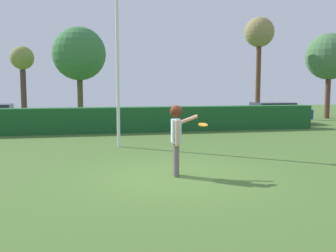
% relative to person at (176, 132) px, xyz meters
% --- Properties ---
extents(ground_plane, '(60.00, 60.00, 0.00)m').
position_rel_person_xyz_m(ground_plane, '(-0.08, -0.02, -1.11)').
color(ground_plane, '#486B2E').
extents(person, '(0.77, 0.56, 1.77)m').
position_rel_person_xyz_m(person, '(0.00, 0.00, 0.00)').
color(person, '#6A5E5E').
rests_on(person, ground).
extents(frisbee, '(0.23, 0.23, 0.07)m').
position_rel_person_xyz_m(frisbee, '(0.59, -0.28, 0.20)').
color(frisbee, orange).
extents(lamppost, '(0.24, 0.24, 5.76)m').
position_rel_person_xyz_m(lamppost, '(-1.08, 4.84, 2.09)').
color(lamppost, silver).
rests_on(lamppost, ground).
extents(hedge_row, '(18.41, 0.90, 1.19)m').
position_rel_person_xyz_m(hedge_row, '(-0.08, 9.19, -0.51)').
color(hedge_row, '#1B5426').
rests_on(hedge_row, ground).
extents(parked_car_blue, '(4.24, 1.89, 1.25)m').
position_rel_person_xyz_m(parked_car_blue, '(8.25, 11.29, -0.42)').
color(parked_car_blue, '#263FA5').
rests_on(parked_car_blue, ground).
extents(bare_elm_tree, '(1.99, 1.99, 6.77)m').
position_rel_person_xyz_m(bare_elm_tree, '(9.14, 15.29, 4.46)').
color(bare_elm_tree, brown).
rests_on(bare_elm_tree, ground).
extents(oak_tree, '(1.57, 1.57, 4.85)m').
position_rel_person_xyz_m(oak_tree, '(-6.50, 18.42, 2.70)').
color(oak_tree, '#4F372F').
rests_on(oak_tree, ground).
extents(birch_tree, '(3.55, 3.55, 6.10)m').
position_rel_person_xyz_m(birch_tree, '(-2.72, 17.46, 3.19)').
color(birch_tree, brown).
rests_on(birch_tree, ground).
extents(maple_tree, '(3.07, 3.07, 5.67)m').
position_rel_person_xyz_m(maple_tree, '(13.61, 14.03, 3.00)').
color(maple_tree, brown).
rests_on(maple_tree, ground).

